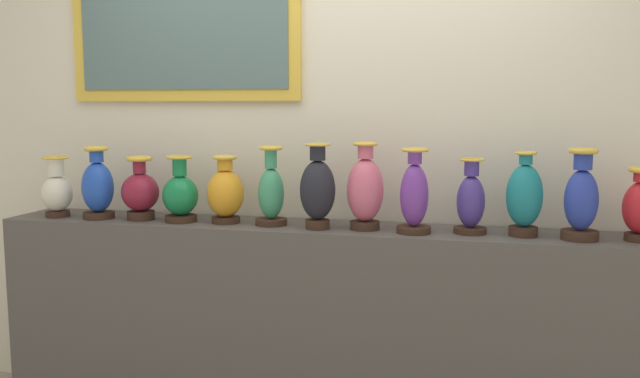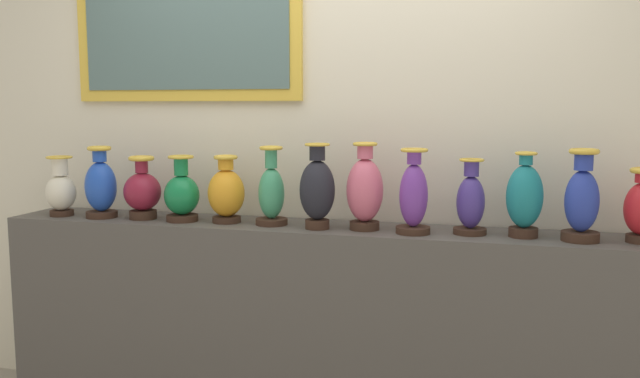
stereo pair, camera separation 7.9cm
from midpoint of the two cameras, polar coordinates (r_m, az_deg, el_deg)
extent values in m
cube|color=#4C4742|center=(3.31, -0.70, -11.95)|extent=(3.25, 0.40, 1.02)
cube|color=beige|center=(3.38, 0.39, 3.58)|extent=(5.64, 0.10, 2.76)
cube|color=gold|center=(3.60, -12.38, 13.45)|extent=(1.27, 0.03, 0.76)
cube|color=#4D6563|center=(3.59, -12.52, 13.48)|extent=(1.15, 0.01, 0.64)
cylinder|color=#382319|center=(3.72, -22.24, -2.00)|extent=(0.12, 0.12, 0.03)
ellipsoid|color=beige|center=(3.71, -22.31, -0.37)|extent=(0.15, 0.15, 0.18)
cylinder|color=beige|center=(3.69, -22.41, 1.77)|extent=(0.08, 0.08, 0.09)
torus|color=gold|center=(3.69, -22.45, 2.50)|extent=(0.13, 0.13, 0.01)
cylinder|color=#382319|center=(3.59, -19.13, -2.15)|extent=(0.16, 0.16, 0.03)
ellipsoid|color=#1E47B2|center=(3.57, -19.22, 0.15)|extent=(0.16, 0.16, 0.26)
cylinder|color=#1E47B2|center=(3.56, -19.33, 2.75)|extent=(0.07, 0.07, 0.07)
torus|color=gold|center=(3.56, -19.35, 3.30)|extent=(0.12, 0.12, 0.02)
cylinder|color=#382319|center=(3.49, -15.81, -2.19)|extent=(0.14, 0.14, 0.04)
ellipsoid|color=maroon|center=(3.47, -15.88, -0.27)|extent=(0.19, 0.19, 0.19)
cylinder|color=maroon|center=(3.46, -15.95, 1.92)|extent=(0.06, 0.06, 0.07)
torus|color=gold|center=(3.46, -15.97, 2.53)|extent=(0.13, 0.13, 0.02)
cylinder|color=#382319|center=(3.38, -12.56, -2.49)|extent=(0.16, 0.16, 0.03)
ellipsoid|color=#14723D|center=(3.36, -12.61, -0.56)|extent=(0.18, 0.18, 0.20)
cylinder|color=#14723D|center=(3.35, -12.68, 1.90)|extent=(0.07, 0.07, 0.09)
torus|color=gold|center=(3.34, -12.70, 2.69)|extent=(0.13, 0.13, 0.02)
cylinder|color=#382319|center=(3.30, -8.80, -2.64)|extent=(0.14, 0.14, 0.03)
ellipsoid|color=orange|center=(3.28, -8.84, -0.39)|extent=(0.18, 0.18, 0.23)
cylinder|color=orange|center=(3.27, -8.89, 2.17)|extent=(0.08, 0.08, 0.06)
torus|color=gold|center=(3.27, -8.90, 2.71)|extent=(0.12, 0.12, 0.02)
cylinder|color=#382319|center=(3.22, -4.92, -2.84)|extent=(0.16, 0.16, 0.03)
ellipsoid|color=#388C60|center=(3.20, -4.94, -0.40)|extent=(0.13, 0.13, 0.25)
cylinder|color=#388C60|center=(3.18, -4.98, 2.67)|extent=(0.06, 0.06, 0.10)
torus|color=gold|center=(3.18, -4.99, 3.54)|extent=(0.11, 0.11, 0.02)
cylinder|color=#382319|center=(3.11, -0.93, -3.05)|extent=(0.11, 0.11, 0.04)
ellipsoid|color=black|center=(3.08, -0.94, -0.09)|extent=(0.17, 0.17, 0.28)
cylinder|color=black|center=(3.07, -0.95, 3.17)|extent=(0.07, 0.07, 0.07)
torus|color=gold|center=(3.06, -0.95, 3.86)|extent=(0.12, 0.12, 0.01)
cylinder|color=#382319|center=(3.10, 3.16, -3.14)|extent=(0.14, 0.14, 0.04)
ellipsoid|color=#CC5972|center=(3.07, 3.18, -0.10)|extent=(0.17, 0.17, 0.29)
cylinder|color=#CC5972|center=(3.05, 3.21, 3.27)|extent=(0.07, 0.07, 0.07)
torus|color=gold|center=(3.05, 3.21, 3.90)|extent=(0.11, 0.11, 0.02)
cylinder|color=#382319|center=(3.03, 7.34, -3.49)|extent=(0.16, 0.16, 0.03)
ellipsoid|color=#6B3393|center=(3.00, 7.38, -0.54)|extent=(0.13, 0.13, 0.28)
cylinder|color=#6B3393|center=(2.99, 7.44, 2.76)|extent=(0.06, 0.06, 0.06)
torus|color=gold|center=(2.98, 7.45, 3.36)|extent=(0.12, 0.12, 0.02)
cylinder|color=#382319|center=(3.07, 12.09, -3.51)|extent=(0.15, 0.15, 0.03)
ellipsoid|color=#3F2D7F|center=(3.04, 12.15, -1.08)|extent=(0.13, 0.13, 0.24)
cylinder|color=#3F2D7F|center=(3.03, 12.23, 1.80)|extent=(0.07, 0.07, 0.07)
torus|color=gold|center=(3.02, 12.25, 2.49)|extent=(0.11, 0.11, 0.01)
cylinder|color=#382319|center=(3.06, 16.41, -3.52)|extent=(0.13, 0.13, 0.04)
ellipsoid|color=#19727A|center=(3.03, 16.51, -0.56)|extent=(0.16, 0.16, 0.28)
cylinder|color=#19727A|center=(3.02, 16.62, 2.52)|extent=(0.06, 0.06, 0.05)
torus|color=gold|center=(3.02, 16.64, 2.99)|extent=(0.10, 0.10, 0.01)
cylinder|color=#382319|center=(3.05, 20.79, -3.73)|extent=(0.16, 0.16, 0.04)
ellipsoid|color=#263899|center=(3.03, 20.91, -0.91)|extent=(0.14, 0.14, 0.26)
cylinder|color=#263899|center=(3.01, 21.06, 2.32)|extent=(0.08, 0.08, 0.08)
torus|color=gold|center=(3.01, 21.09, 3.08)|extent=(0.12, 0.12, 0.02)
cylinder|color=#382319|center=(3.12, 25.13, -3.78)|extent=(0.12, 0.12, 0.03)
ellipsoid|color=red|center=(3.10, 25.25, -1.47)|extent=(0.14, 0.14, 0.22)
camera|label=1|loc=(0.04, -90.72, -0.09)|focal=37.10mm
camera|label=2|loc=(0.04, 89.28, 0.09)|focal=37.10mm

